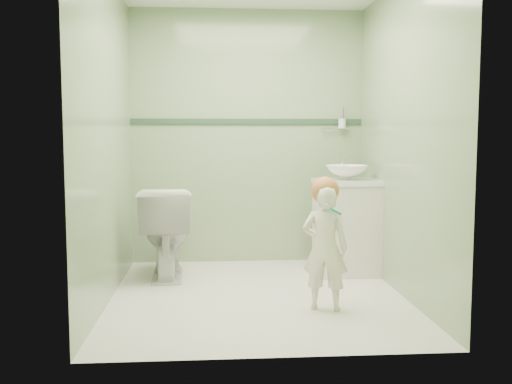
{
  "coord_description": "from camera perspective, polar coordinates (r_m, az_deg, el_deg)",
  "views": [
    {
      "loc": [
        -0.34,
        -4.32,
        1.21
      ],
      "look_at": [
        0.0,
        0.15,
        0.78
      ],
      "focal_mm": 40.87,
      "sensor_mm": 36.0,
      "label": 1
    }
  ],
  "objects": [
    {
      "name": "faucet",
      "position": [
        5.34,
        8.43,
        2.89
      ],
      "size": [
        0.03,
        0.13,
        0.18
      ],
      "color": "silver",
      "rests_on": "counter"
    },
    {
      "name": "hair_cap",
      "position": [
        4.06,
        6.77,
        0.15
      ],
      "size": [
        0.19,
        0.19,
        0.19
      ],
      "primitive_type": "sphere",
      "color": "#BD703B",
      "rests_on": "toddler"
    },
    {
      "name": "toilet",
      "position": [
        5.07,
        -8.83,
        -3.88
      ],
      "size": [
        0.48,
        0.79,
        0.78
      ],
      "primitive_type": "imported",
      "rotation": [
        0.0,
        0.0,
        3.19
      ],
      "color": "white",
      "rests_on": "ground"
    },
    {
      "name": "counter",
      "position": [
        5.17,
        8.86,
        0.98
      ],
      "size": [
        0.54,
        0.52,
        0.04
      ],
      "primitive_type": "cube",
      "color": "white",
      "rests_on": "vanity"
    },
    {
      "name": "cup_holder",
      "position": [
        5.64,
        8.34,
        6.62
      ],
      "size": [
        0.26,
        0.07,
        0.21
      ],
      "color": "silver",
      "rests_on": "room_shell"
    },
    {
      "name": "trim_stripe",
      "position": [
        5.57,
        -0.84,
        6.92
      ],
      "size": [
        2.2,
        0.02,
        0.05
      ],
      "primitive_type": "cube",
      "color": "#2A4632",
      "rests_on": "room_shell"
    },
    {
      "name": "basin",
      "position": [
        5.17,
        8.87,
        1.91
      ],
      "size": [
        0.37,
        0.37,
        0.13
      ],
      "primitive_type": "imported",
      "color": "white",
      "rests_on": "counter"
    },
    {
      "name": "ground",
      "position": [
        4.5,
        0.15,
        -10.12
      ],
      "size": [
        2.5,
        2.5,
        0.0
      ],
      "primitive_type": "plane",
      "color": "white",
      "rests_on": "ground"
    },
    {
      "name": "teal_toothbrush",
      "position": [
        3.92,
        7.71,
        -1.83
      ],
      "size": [
        0.11,
        0.14,
        0.08
      ],
      "color": "#078C5E",
      "rests_on": "toddler"
    },
    {
      "name": "room_shell",
      "position": [
        4.34,
        0.15,
        5.34
      ],
      "size": [
        2.5,
        2.54,
        2.4
      ],
      "color": "#84AD7B",
      "rests_on": "ground"
    },
    {
      "name": "vanity",
      "position": [
        5.22,
        8.79,
        -3.51
      ],
      "size": [
        0.52,
        0.5,
        0.8
      ],
      "primitive_type": "cube",
      "color": "silver",
      "rests_on": "ground"
    },
    {
      "name": "toddler",
      "position": [
        4.09,
        6.77,
        -5.48
      ],
      "size": [
        0.36,
        0.29,
        0.87
      ],
      "primitive_type": "imported",
      "rotation": [
        0.0,
        0.0,
        2.85
      ],
      "color": "#EDE7CD",
      "rests_on": "ground"
    }
  ]
}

